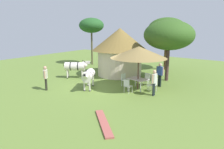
# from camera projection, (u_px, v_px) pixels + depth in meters

# --- Properties ---
(ground_plane) EXTENTS (36.00, 36.00, 0.00)m
(ground_plane) POSITION_uv_depth(u_px,v_px,m) (98.00, 88.00, 15.06)
(ground_plane) COLOR olive
(thatched_hut) EXTENTS (4.79, 4.79, 4.08)m
(thatched_hut) POSITION_uv_depth(u_px,v_px,m) (120.00, 49.00, 18.59)
(thatched_hut) COLOR beige
(thatched_hut) RESTS_ON ground_plane
(shade_umbrella) EXTENTS (3.77, 3.77, 2.94)m
(shade_umbrella) POSITION_uv_depth(u_px,v_px,m) (139.00, 52.00, 14.28)
(shade_umbrella) COLOR brown
(shade_umbrella) RESTS_ON ground_plane
(patio_dining_table) EXTENTS (1.46, 1.15, 0.74)m
(patio_dining_table) POSITION_uv_depth(u_px,v_px,m) (138.00, 80.00, 14.70)
(patio_dining_table) COLOR silver
(patio_dining_table) RESTS_ON ground_plane
(patio_chair_west_end) EXTENTS (0.48, 0.46, 0.90)m
(patio_chair_west_end) POSITION_uv_depth(u_px,v_px,m) (127.00, 85.00, 13.86)
(patio_chair_west_end) COLOR silver
(patio_chair_west_end) RESTS_ON ground_plane
(patio_chair_east_end) EXTENTS (0.44, 0.46, 0.90)m
(patio_chair_east_end) POSITION_uv_depth(u_px,v_px,m) (154.00, 84.00, 14.11)
(patio_chair_east_end) COLOR silver
(patio_chair_east_end) RESTS_ON ground_plane
(patio_chair_near_hut) EXTENTS (0.47, 0.45, 0.90)m
(patio_chair_near_hut) POSITION_uv_depth(u_px,v_px,m) (147.00, 79.00, 15.62)
(patio_chair_near_hut) COLOR silver
(patio_chair_near_hut) RESTS_ON ground_plane
(patio_chair_near_lawn) EXTENTS (0.47, 0.48, 0.90)m
(patio_chair_near_lawn) POSITION_uv_depth(u_px,v_px,m) (124.00, 79.00, 15.51)
(patio_chair_near_lawn) COLOR white
(patio_chair_near_lawn) RESTS_ON ground_plane
(guest_beside_umbrella) EXTENTS (0.60, 0.31, 1.71)m
(guest_beside_umbrella) POSITION_uv_depth(u_px,v_px,m) (160.00, 73.00, 15.23)
(guest_beside_umbrella) COLOR black
(guest_beside_umbrella) RESTS_ON ground_plane
(guest_behind_table) EXTENTS (0.22, 0.59, 1.64)m
(guest_behind_table) POSITION_uv_depth(u_px,v_px,m) (154.00, 80.00, 13.26)
(guest_behind_table) COLOR #1D2529
(guest_behind_table) RESTS_ON ground_plane
(standing_watcher) EXTENTS (0.45, 0.47, 1.65)m
(standing_watcher) POSITION_uv_depth(u_px,v_px,m) (46.00, 76.00, 14.41)
(standing_watcher) COLOR black
(standing_watcher) RESTS_ON ground_plane
(zebra_nearest_camera) EXTENTS (2.02, 1.50, 1.51)m
(zebra_nearest_camera) POSITION_uv_depth(u_px,v_px,m) (75.00, 66.00, 17.78)
(zebra_nearest_camera) COLOR silver
(zebra_nearest_camera) RESTS_ON ground_plane
(zebra_by_umbrella) EXTENTS (1.45, 2.07, 1.47)m
(zebra_by_umbrella) POSITION_uv_depth(u_px,v_px,m) (88.00, 76.00, 14.74)
(zebra_by_umbrella) COLOR silver
(zebra_by_umbrella) RESTS_ON ground_plane
(acacia_tree_left_background) EXTENTS (2.68, 2.68, 5.11)m
(acacia_tree_left_background) POSITION_uv_depth(u_px,v_px,m) (91.00, 26.00, 23.28)
(acacia_tree_left_background) COLOR brown
(acacia_tree_left_background) RESTS_ON ground_plane
(acacia_tree_behind_hut) EXTENTS (3.60, 3.60, 5.05)m
(acacia_tree_behind_hut) POSITION_uv_depth(u_px,v_px,m) (167.00, 29.00, 20.57)
(acacia_tree_behind_hut) COLOR #51371E
(acacia_tree_behind_hut) RESTS_ON ground_plane
(acacia_tree_far_lawn) EXTENTS (3.84, 3.84, 4.73)m
(acacia_tree_far_lawn) POSITION_uv_depth(u_px,v_px,m) (169.00, 35.00, 16.42)
(acacia_tree_far_lawn) COLOR #48302F
(acacia_tree_far_lawn) RESTS_ON ground_plane
(brick_patio_kerb) EXTENTS (2.31, 2.15, 0.08)m
(brick_patio_kerb) POSITION_uv_depth(u_px,v_px,m) (104.00, 123.00, 9.62)
(brick_patio_kerb) COLOR #A9534A
(brick_patio_kerb) RESTS_ON ground_plane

